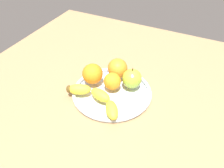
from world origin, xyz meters
TOP-DOWN VIEW (x-y plane):
  - ground_plane at (0.00, 0.00)cm, footprint 113.28×113.28cm
  - fruit_bowl at (0.00, 0.00)cm, footprint 28.18×28.18cm
  - banana at (2.39, 7.42)cm, footprint 22.88×11.67cm
  - apple at (-5.24, -5.30)cm, footprint 6.96×6.96cm
  - orange_front_left at (0.56, -1.35)cm, footprint 6.13×6.13cm
  - orange_center at (8.42, -1.26)cm, footprint 7.46×7.46cm
  - orange_front_right at (1.79, -8.29)cm, footprint 7.43×7.43cm

SIDE VIEW (x-z plane):
  - ground_plane at x=0.00cm, z-range -4.00..0.00cm
  - fruit_bowl at x=0.00cm, z-range 0.02..1.82cm
  - banana at x=2.39cm, z-range 1.80..5.60cm
  - orange_front_left at x=0.56cm, z-range 1.80..7.93cm
  - apple at x=-5.24cm, z-range 1.40..9.17cm
  - orange_front_right at x=1.79cm, z-range 1.80..9.23cm
  - orange_center at x=8.42cm, z-range 1.80..9.26cm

